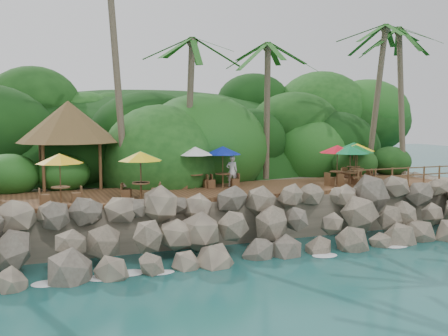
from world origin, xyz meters
name	(u,v)px	position (x,y,z in m)	size (l,w,h in m)	color
ground	(277,261)	(0.00, 0.00, 0.00)	(140.00, 140.00, 0.00)	#19514F
land_base	(171,188)	(0.00, 16.00, 1.05)	(32.00, 25.20, 2.10)	gray
jungle_hill	(146,189)	(0.00, 23.50, 0.00)	(44.80, 28.00, 15.40)	#143811
seawall	(257,225)	(0.00, 2.00, 1.15)	(29.00, 4.00, 2.30)	gray
terrace	(224,191)	(0.00, 6.00, 2.20)	(26.00, 5.00, 0.20)	brown
jungle_foliage	(175,205)	(0.00, 15.00, 0.00)	(44.00, 16.00, 12.00)	#143811
foam_line	(274,259)	(0.00, 0.30, 0.03)	(25.20, 0.80, 0.06)	white
palms	(232,9)	(1.59, 8.83, 12.12)	(32.65, 6.98, 13.93)	brown
palapa	(68,122)	(-7.38, 9.72, 5.79)	(5.35, 5.35, 4.60)	brown
dining_clusters	(221,155)	(-0.32, 5.60, 4.12)	(22.92, 5.08, 2.19)	brown
railing	(416,174)	(10.53, 3.65, 2.91)	(8.30, 0.10, 1.00)	brown
waiter	(232,171)	(0.77, 6.79, 3.13)	(0.61, 0.40, 1.66)	silver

